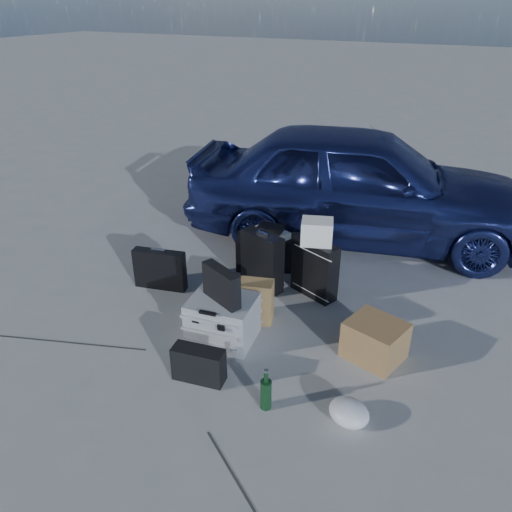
% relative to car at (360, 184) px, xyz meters
% --- Properties ---
extents(ground, '(60.00, 60.00, 0.00)m').
position_rel_car_xyz_m(ground, '(-0.24, -2.64, -0.66)').
color(ground, '#9C9D99').
rests_on(ground, ground).
extents(car, '(4.13, 2.40, 1.32)m').
position_rel_car_xyz_m(car, '(0.00, 0.00, 0.00)').
color(car, navy).
rests_on(car, ground).
extents(pelican_case, '(0.57, 0.49, 0.38)m').
position_rel_car_xyz_m(pelican_case, '(-0.41, -2.44, -0.47)').
color(pelican_case, '#A4A7A9').
rests_on(pelican_case, ground).
extents(laptop_bag, '(0.40, 0.25, 0.29)m').
position_rel_car_xyz_m(laptop_bag, '(-0.41, -2.45, -0.14)').
color(laptop_bag, black).
rests_on(laptop_bag, pelican_case).
extents(briefcase, '(0.52, 0.22, 0.40)m').
position_rel_car_xyz_m(briefcase, '(-1.37, -2.00, -0.46)').
color(briefcase, black).
rests_on(briefcase, ground).
extents(suitcase_left, '(0.47, 0.29, 0.57)m').
position_rel_car_xyz_m(suitcase_left, '(-0.48, -1.54, -0.38)').
color(suitcase_left, black).
rests_on(suitcase_left, ground).
extents(suitcase_right, '(0.49, 0.33, 0.55)m').
position_rel_car_xyz_m(suitcase_right, '(0.02, -1.44, -0.38)').
color(suitcase_right, black).
rests_on(suitcase_right, ground).
extents(white_carton, '(0.34, 0.30, 0.22)m').
position_rel_car_xyz_m(white_carton, '(0.02, -1.45, 0.00)').
color(white_carton, silver).
rests_on(white_carton, suitcase_right).
extents(duffel_bag, '(0.75, 0.54, 0.34)m').
position_rel_car_xyz_m(duffel_bag, '(-0.59, -1.14, -0.49)').
color(duffel_bag, black).
rests_on(duffel_bag, ground).
extents(flat_box_white, '(0.46, 0.41, 0.07)m').
position_rel_car_xyz_m(flat_box_white, '(-0.61, -1.13, -0.28)').
color(flat_box_white, silver).
rests_on(flat_box_white, duffel_bag).
extents(flat_box_black, '(0.27, 0.20, 0.05)m').
position_rel_car_xyz_m(flat_box_black, '(-0.59, -1.12, -0.22)').
color(flat_box_black, black).
rests_on(flat_box_black, flat_box_white).
extents(kraft_bag, '(0.33, 0.25, 0.39)m').
position_rel_car_xyz_m(kraft_bag, '(-0.28, -2.08, -0.47)').
color(kraft_bag, '#9E7945').
rests_on(kraft_bag, ground).
extents(cardboard_box, '(0.51, 0.47, 0.32)m').
position_rel_car_xyz_m(cardboard_box, '(0.78, -2.12, -0.50)').
color(cardboard_box, olive).
rests_on(cardboard_box, ground).
extents(plastic_bag, '(0.36, 0.34, 0.16)m').
position_rel_car_xyz_m(plastic_bag, '(0.81, -2.87, -0.58)').
color(plastic_bag, silver).
rests_on(plastic_bag, ground).
extents(messenger_bag, '(0.41, 0.20, 0.27)m').
position_rel_car_xyz_m(messenger_bag, '(-0.32, -2.96, -0.52)').
color(messenger_bag, black).
rests_on(messenger_bag, ground).
extents(green_bottle, '(0.09, 0.09, 0.32)m').
position_rel_car_xyz_m(green_bottle, '(0.25, -3.00, -0.50)').
color(green_bottle, black).
rests_on(green_bottle, ground).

